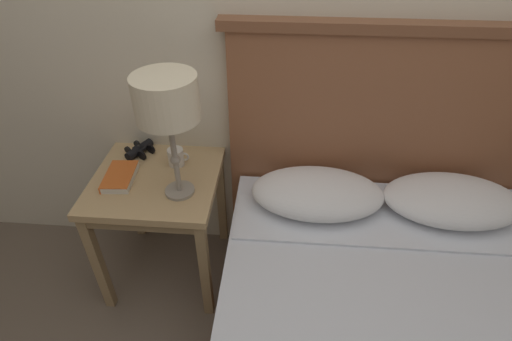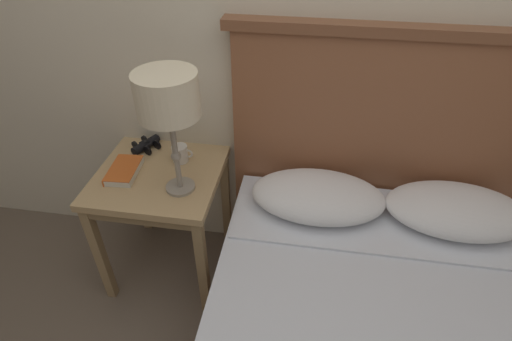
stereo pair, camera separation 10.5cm
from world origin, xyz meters
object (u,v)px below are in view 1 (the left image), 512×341
Objects in this scene: book_on_nightstand at (120,177)px; binoculars_pair at (140,150)px; nightstand at (158,190)px; table_lamp at (167,102)px; coffee_mug at (176,157)px.

binoculars_pair reaches higher than book_on_nightstand.
nightstand is 0.56m from table_lamp.
binoculars_pair is 0.22m from coffee_mug.
coffee_mug is at bearing 106.78° from table_lamp.
binoculars_pair is at bearing 83.11° from book_on_nightstand.
coffee_mug is (0.08, 0.10, 0.13)m from nightstand.
book_on_nightstand is 2.14× the size of coffee_mug.
coffee_mug is at bearing -20.13° from binoculars_pair.
binoculars_pair is (-0.13, 0.18, 0.11)m from nightstand.
table_lamp reaches higher than book_on_nightstand.
table_lamp is at bearing -35.75° from nightstand.
table_lamp is 2.48× the size of book_on_nightstand.
coffee_mug is (-0.06, 0.20, -0.40)m from table_lamp.
binoculars_pair reaches higher than nightstand.
book_on_nightstand is at bearing -166.11° from nightstand.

